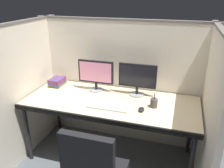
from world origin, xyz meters
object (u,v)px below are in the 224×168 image
(monitor_left, at_px, (96,74))
(pen_cup, at_px, (154,103))
(computer_mouse, at_px, (141,109))
(monitor_right, at_px, (137,78))
(keyboard_main, at_px, (108,107))
(book_stack, at_px, (57,82))
(desk, at_px, (110,105))

(monitor_left, distance_m, pen_cup, 0.78)
(computer_mouse, xyz_separation_m, pen_cup, (0.11, 0.12, 0.03))
(monitor_right, height_order, keyboard_main, monitor_right)
(monitor_right, relative_size, book_stack, 1.92)
(monitor_left, bearing_deg, monitor_right, 1.70)
(desk, height_order, pen_cup, pen_cup)
(keyboard_main, xyz_separation_m, pen_cup, (0.45, 0.15, 0.04))
(monitor_right, bearing_deg, pen_cup, -46.72)
(desk, bearing_deg, book_stack, 163.43)
(monitor_right, height_order, computer_mouse, monitor_right)
(monitor_left, bearing_deg, book_stack, 179.74)
(desk, height_order, book_stack, book_stack)
(keyboard_main, bearing_deg, monitor_right, 60.93)
(desk, distance_m, computer_mouse, 0.39)
(monitor_right, relative_size, pen_cup, 2.67)
(book_stack, bearing_deg, computer_mouse, -16.84)
(keyboard_main, bearing_deg, desk, 99.02)
(monitor_right, xyz_separation_m, computer_mouse, (0.12, -0.36, -0.20))
(book_stack, bearing_deg, keyboard_main, -25.32)
(pen_cup, bearing_deg, book_stack, 169.62)
(desk, xyz_separation_m, monitor_left, (-0.25, 0.23, 0.27))
(pen_cup, bearing_deg, computer_mouse, -132.41)
(pen_cup, height_order, book_stack, pen_cup)
(desk, height_order, computer_mouse, computer_mouse)
(desk, distance_m, monitor_right, 0.44)
(monitor_right, bearing_deg, keyboard_main, -119.07)
(monitor_left, bearing_deg, keyboard_main, -53.91)
(desk, xyz_separation_m, book_stack, (-0.79, 0.23, 0.10))
(book_stack, bearing_deg, monitor_left, -0.26)
(monitor_left, height_order, computer_mouse, monitor_left)
(computer_mouse, xyz_separation_m, book_stack, (-1.15, 0.35, 0.03))
(monitor_right, xyz_separation_m, book_stack, (-1.03, -0.01, -0.17))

